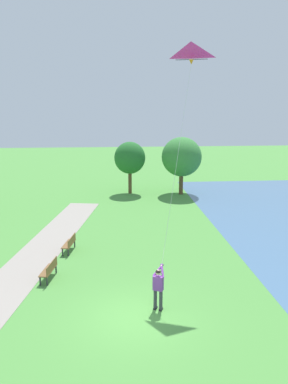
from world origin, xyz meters
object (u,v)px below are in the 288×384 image
(park_bench_near_walkway, at_px, (50,269))
(tree_treeline_left, at_px, (182,157))
(flying_kite, at_px, (191,55))
(person_kite_flyer, at_px, (158,286))
(tree_lakeside_far, at_px, (130,158))
(park_bench_far_walkway, at_px, (70,243))

(park_bench_near_walkway, height_order, tree_treeline_left, tree_treeline_left)
(flying_kite, xyz_separation_m, park_bench_near_walkway, (-6.48, 0.00, -9.66))
(person_kite_flyer, height_order, tree_lakeside_far, tree_lakeside_far)
(park_bench_near_walkway, height_order, tree_lakeside_far, tree_lakeside_far)
(flying_kite, distance_m, park_bench_near_walkway, 11.63)
(flying_kite, distance_m, tree_treeline_left, 18.39)
(tree_lakeside_far, bearing_deg, flying_kite, -83.96)
(park_bench_near_walkway, bearing_deg, tree_lakeside_far, 75.25)
(person_kite_flyer, distance_m, park_bench_near_walkway, 5.76)
(park_bench_near_walkway, height_order, park_bench_far_walkway, same)
(person_kite_flyer, xyz_separation_m, tree_treeline_left, (4.46, 20.03, 2.38))
(person_kite_flyer, relative_size, park_bench_near_walkway, 1.18)
(park_bench_near_walkway, relative_size, tree_treeline_left, 0.30)
(person_kite_flyer, distance_m, park_bench_far_walkway, 7.84)
(tree_lakeside_far, bearing_deg, tree_treeline_left, -8.30)
(flying_kite, distance_m, park_bench_far_walkway, 11.83)
(flying_kite, height_order, park_bench_far_walkway, flying_kite)
(person_kite_flyer, xyz_separation_m, tree_lakeside_far, (-0.17, 20.70, 2.23))
(park_bench_near_walkway, distance_m, park_bench_far_walkway, 3.50)
(park_bench_near_walkway, bearing_deg, tree_treeline_left, 61.27)
(flying_kite, height_order, tree_treeline_left, flying_kite)
(park_bench_near_walkway, distance_m, tree_lakeside_far, 18.36)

